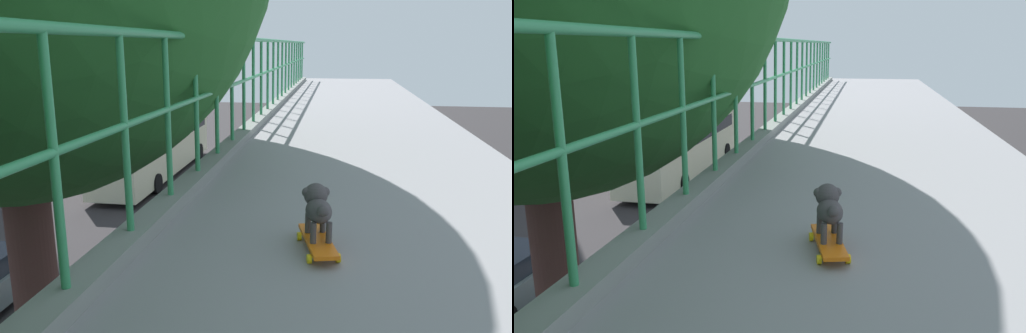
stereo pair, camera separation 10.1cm
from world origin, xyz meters
The scene contains 4 objects.
car_blue_seventh centered at (-4.48, 14.70, 0.73)m, with size 1.88×4.16×1.54m.
city_bus centered at (-8.47, 24.75, 1.86)m, with size 2.55×11.97×3.27m.
toy_skateboard centered at (0.88, 2.37, 5.72)m, with size 0.28×0.55×0.08m.
small_dog centered at (0.87, 2.42, 5.93)m, with size 0.21×0.35×0.31m.
Camera 1 is at (0.96, -0.47, 6.86)m, focal length 35.47 mm.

